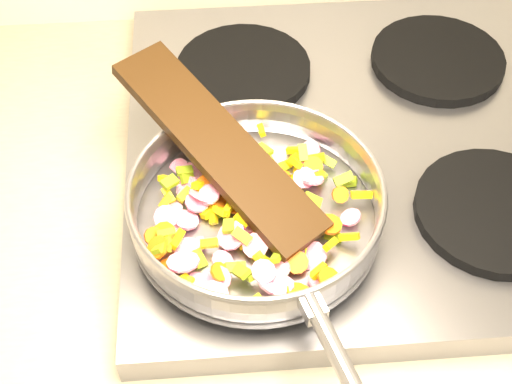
{
  "coord_description": "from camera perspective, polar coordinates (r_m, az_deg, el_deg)",
  "views": [
    {
      "loc": [
        -0.88,
        1.02,
        1.61
      ],
      "look_at": [
        -0.84,
        1.53,
        1.01
      ],
      "focal_mm": 50.0,
      "sensor_mm": 36.0,
      "label": 1
    }
  ],
  "objects": [
    {
      "name": "vegetable_heap",
      "position": [
        0.81,
        -0.74,
        -1.7
      ],
      "size": [
        0.26,
        0.26,
        0.05
      ],
      "color": "yellow",
      "rests_on": "saute_pan"
    },
    {
      "name": "wooden_spatula",
      "position": [
        0.83,
        -3.09,
        3.8
      ],
      "size": [
        0.25,
        0.3,
        0.08
      ],
      "primitive_type": "cube",
      "rotation": [
        0.0,
        -0.21,
        2.21
      ],
      "color": "black",
      "rests_on": "saute_pan"
    },
    {
      "name": "saute_pan",
      "position": [
        0.8,
        0.07,
        -1.0
      ],
      "size": [
        0.33,
        0.49,
        0.06
      ],
      "rotation": [
        0.0,
        0.0,
        0.29
      ],
      "color": "#9E9EA5",
      "rests_on": "grate_fl"
    },
    {
      "name": "grate_fr",
      "position": [
        0.89,
        18.55,
        -1.46
      ],
      "size": [
        0.19,
        0.19,
        0.02
      ],
      "primitive_type": "cylinder",
      "color": "black",
      "rests_on": "cooktop"
    },
    {
      "name": "grate_br",
      "position": [
        1.07,
        14.33,
        10.24
      ],
      "size": [
        0.19,
        0.19,
        0.02
      ],
      "primitive_type": "cylinder",
      "color": "black",
      "rests_on": "cooktop"
    },
    {
      "name": "cooktop",
      "position": [
        0.96,
        7.97,
        3.45
      ],
      "size": [
        0.6,
        0.6,
        0.04
      ],
      "primitive_type": "cube",
      "color": "#939399",
      "rests_on": "counter_top"
    },
    {
      "name": "grate_bl",
      "position": [
        1.02,
        -1.01,
        9.79
      ],
      "size": [
        0.19,
        0.19,
        0.02
      ],
      "primitive_type": "cylinder",
      "color": "black",
      "rests_on": "cooktop"
    },
    {
      "name": "grate_fl",
      "position": [
        0.83,
        0.27,
        -2.71
      ],
      "size": [
        0.19,
        0.19,
        0.02
      ],
      "primitive_type": "cylinder",
      "color": "black",
      "rests_on": "cooktop"
    }
  ]
}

